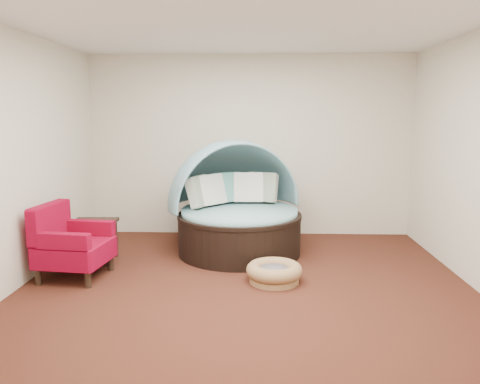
{
  "coord_description": "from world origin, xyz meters",
  "views": [
    {
      "loc": [
        0.12,
        -4.83,
        1.88
      ],
      "look_at": [
        -0.09,
        0.6,
        0.98
      ],
      "focal_mm": 35.0,
      "sensor_mm": 36.0,
      "label": 1
    }
  ],
  "objects_px": {
    "canopy_daybed": "(237,200)",
    "red_armchair": "(70,244)",
    "pet_basket": "(274,272)",
    "side_table": "(93,236)"
  },
  "relations": [
    {
      "from": "canopy_daybed",
      "to": "red_armchair",
      "type": "relative_size",
      "value": 2.6
    },
    {
      "from": "canopy_daybed",
      "to": "red_armchair",
      "type": "xyz_separation_m",
      "value": [
        -1.89,
        -1.14,
        -0.32
      ]
    },
    {
      "from": "pet_basket",
      "to": "red_armchair",
      "type": "relative_size",
      "value": 0.96
    },
    {
      "from": "canopy_daybed",
      "to": "pet_basket",
      "type": "distance_m",
      "value": 1.44
    },
    {
      "from": "pet_basket",
      "to": "side_table",
      "type": "xyz_separation_m",
      "value": [
        -2.31,
        0.68,
        0.23
      ]
    },
    {
      "from": "canopy_daybed",
      "to": "pet_basket",
      "type": "bearing_deg",
      "value": -92.87
    },
    {
      "from": "canopy_daybed",
      "to": "red_armchair",
      "type": "bearing_deg",
      "value": -173.28
    },
    {
      "from": "side_table",
      "to": "red_armchair",
      "type": "bearing_deg",
      "value": -95.31
    },
    {
      "from": "red_armchair",
      "to": "canopy_daybed",
      "type": "bearing_deg",
      "value": 37.82
    },
    {
      "from": "pet_basket",
      "to": "red_armchair",
      "type": "height_order",
      "value": "red_armchair"
    }
  ]
}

